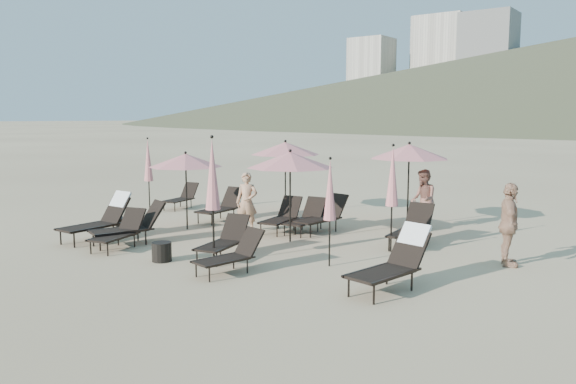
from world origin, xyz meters
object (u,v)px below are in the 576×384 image
Objects in this scene: lounger_2 at (131,225)px; umbrella_open_3 at (409,152)px; lounger_9 at (306,217)px; beachgoer_c at (509,225)px; lounger_1 at (119,231)px; lounger_8 at (282,216)px; beachgoer_b at (423,200)px; lounger_10 at (322,215)px; lounger_3 at (224,240)px; umbrella_open_0 at (186,160)px; umbrella_open_1 at (290,160)px; lounger_4 at (231,254)px; umbrella_closed_1 at (392,177)px; umbrella_closed_3 at (330,191)px; lounger_7 at (222,206)px; umbrella_closed_2 at (148,161)px; lounger_6 at (182,197)px; lounger_11 at (412,228)px; umbrella_open_2 at (285,149)px; umbrella_closed_0 at (212,175)px; side_table_1 at (162,252)px; beachgoer_a at (247,202)px; side_table_0 at (123,225)px; lounger_0 at (101,218)px; lounger_5 at (394,260)px.

umbrella_open_3 is at bearing 72.72° from lounger_2.
beachgoer_c reaches higher than lounger_9.
lounger_8 is at bearing 50.31° from lounger_1.
lounger_10 is at bearing -82.69° from beachgoer_b.
umbrella_open_3 reaches higher than lounger_3.
umbrella_open_3 is at bearing 39.91° from umbrella_open_0.
lounger_4 is at bearing -76.04° from umbrella_open_1.
umbrella_closed_1 is 2.02m from umbrella_closed_3.
lounger_7 is 0.69× the size of umbrella_closed_2.
umbrella_open_0 is (2.86, -2.46, 1.55)m from lounger_6.
lounger_8 is 0.94× the size of lounger_11.
beachgoer_b reaches higher than lounger_10.
lounger_7 is 2.83m from umbrella_open_2.
umbrella_closed_1 is (5.54, 3.12, 1.28)m from lounger_2.
umbrella_open_0 reaches higher than lounger_9.
umbrella_closed_2 reaches higher than lounger_3.
lounger_10 is 0.81× the size of umbrella_open_0.
lounger_2 is 4.63m from lounger_9.
umbrella_closed_0 is 2.09m from side_table_1.
lounger_9 is 0.59× the size of umbrella_closed_0.
beachgoer_c is (6.20, 4.09, 0.68)m from side_table_1.
lounger_10 reaches higher than lounger_6.
lounger_1 is at bearing -134.68° from beachgoer_a.
lounger_7 is 3.10m from side_table_0.
lounger_0 is 7.99m from lounger_5.
beachgoer_a is (-1.46, 2.49, 0.40)m from lounger_3.
lounger_7 is 0.98× the size of lounger_11.
lounger_5 is 0.69× the size of umbrella_closed_0.
umbrella_closed_2 is (-0.08, -1.34, 1.34)m from lounger_6.
beachgoer_b reaches higher than lounger_7.
lounger_11 is (1.93, 4.41, 0.06)m from lounger_4.
lounger_4 is 0.81× the size of lounger_5.
beachgoer_c is (2.40, -0.52, 0.43)m from lounger_11.
lounger_7 is 5.80m from umbrella_open_3.
umbrella_closed_0 is at bearing -7.91° from lounger_1.
umbrella_closed_0 is 6.62m from beachgoer_b.
lounger_0 is 4.78m from lounger_8.
lounger_7 is 8.51m from beachgoer_c.
lounger_7 is at bearing 83.32° from lounger_1.
umbrella_closed_0 reaches higher than lounger_9.
lounger_4 is at bearing -128.91° from umbrella_closed_3.
lounger_5 reaches higher than lounger_3.
umbrella_open_3 reaches higher than lounger_9.
side_table_0 is (-8.15, 0.24, -0.33)m from lounger_5.
umbrella_closed_0 reaches higher than side_table_1.
lounger_1 is 7.08m from lounger_11.
lounger_9 is 3.52m from umbrella_open_3.
side_table_1 is (2.15, -2.80, -1.73)m from umbrella_open_0.
umbrella_open_1 is at bearing -22.20° from lounger_7.
lounger_0 is 6.31m from umbrella_open_2.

